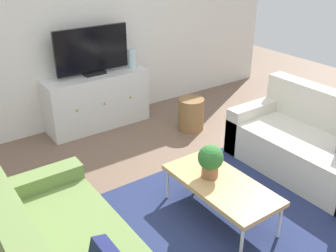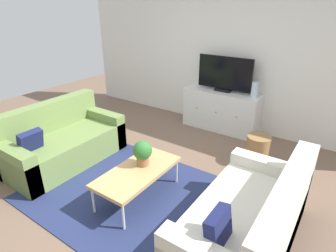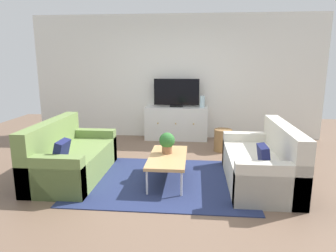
% 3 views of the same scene
% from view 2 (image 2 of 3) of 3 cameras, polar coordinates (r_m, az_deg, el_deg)
% --- Properties ---
extents(ground_plane, '(10.00, 10.00, 0.00)m').
position_cam_2_polar(ground_plane, '(3.62, -5.46, -12.84)').
color(ground_plane, brown).
extents(wall_back, '(6.40, 0.12, 2.70)m').
position_cam_2_polar(wall_back, '(5.16, 12.81, 14.47)').
color(wall_back, silver).
rests_on(wall_back, ground_plane).
extents(area_rug, '(2.50, 1.90, 0.01)m').
position_cam_2_polar(area_rug, '(3.53, -7.06, -13.94)').
color(area_rug, navy).
rests_on(area_rug, ground_plane).
extents(couch_left_side, '(0.86, 1.67, 0.85)m').
position_cam_2_polar(couch_left_side, '(4.36, -21.25, -3.24)').
color(couch_left_side, olive).
rests_on(couch_left_side, ground_plane).
extents(couch_right_side, '(0.86, 1.67, 0.85)m').
position_cam_2_polar(couch_right_side, '(2.84, 17.03, -18.76)').
color(couch_right_side, beige).
rests_on(couch_right_side, ground_plane).
extents(coffee_table, '(0.53, 1.08, 0.38)m').
position_cam_2_polar(coffee_table, '(3.30, -6.31, -9.46)').
color(coffee_table, tan).
rests_on(coffee_table, ground_plane).
extents(potted_plant, '(0.23, 0.23, 0.31)m').
position_cam_2_polar(potted_plant, '(3.29, -5.25, -5.37)').
color(potted_plant, '#936042').
rests_on(potted_plant, coffee_table).
extents(tv_console, '(1.36, 0.47, 0.72)m').
position_cam_2_polar(tv_console, '(5.15, 10.90, 3.20)').
color(tv_console, silver).
rests_on(tv_console, ground_plane).
extents(flat_screen_tv, '(0.98, 0.16, 0.61)m').
position_cam_2_polar(flat_screen_tv, '(4.98, 11.60, 10.44)').
color(flat_screen_tv, black).
rests_on(flat_screen_tv, tv_console).
extents(glass_vase, '(0.11, 0.11, 0.25)m').
position_cam_2_polar(glass_vase, '(4.82, 17.46, 7.18)').
color(glass_vase, silver).
rests_on(glass_vase, tv_console).
extents(wicker_basket, '(0.34, 0.34, 0.43)m').
position_cam_2_polar(wicker_basket, '(4.23, 18.00, -4.68)').
color(wicker_basket, olive).
rests_on(wicker_basket, ground_plane).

